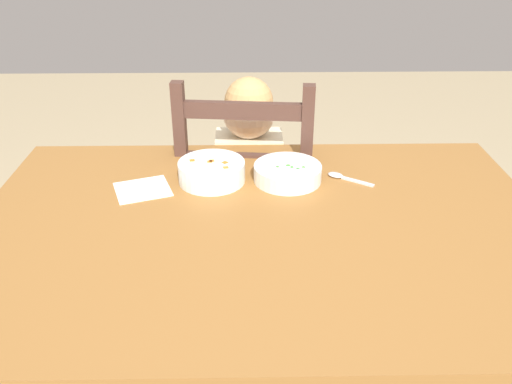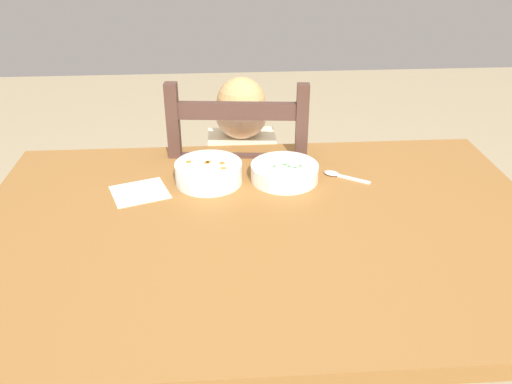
% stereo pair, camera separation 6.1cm
% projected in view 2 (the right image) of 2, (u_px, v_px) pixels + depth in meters
% --- Properties ---
extents(dining_table, '(1.41, 0.96, 0.77)m').
position_uv_depth(dining_table, '(264.00, 258.00, 1.36)').
color(dining_table, '#93612E').
rests_on(dining_table, ground).
extents(dining_chair, '(0.46, 0.46, 1.00)m').
position_uv_depth(dining_chair, '(241.00, 218.00, 1.91)').
color(dining_chair, '#4C3128').
rests_on(dining_chair, ground).
extents(child_figure, '(0.32, 0.31, 0.97)m').
position_uv_depth(child_figure, '(242.00, 176.00, 1.83)').
color(child_figure, beige).
rests_on(child_figure, ground).
extents(bowl_of_peas, '(0.19, 0.19, 0.05)m').
position_uv_depth(bowl_of_peas, '(285.00, 172.00, 1.50)').
color(bowl_of_peas, white).
rests_on(bowl_of_peas, dining_table).
extents(bowl_of_carrots, '(0.18, 0.18, 0.06)m').
position_uv_depth(bowl_of_carrots, '(209.00, 172.00, 1.49)').
color(bowl_of_carrots, white).
rests_on(bowl_of_carrots, dining_table).
extents(spoon, '(0.13, 0.09, 0.01)m').
position_uv_depth(spoon, '(338.00, 175.00, 1.53)').
color(spoon, silver).
rests_on(spoon, dining_table).
extents(paper_napkin, '(0.18, 0.17, 0.00)m').
position_uv_depth(paper_napkin, '(140.00, 192.00, 1.45)').
color(paper_napkin, white).
rests_on(paper_napkin, dining_table).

